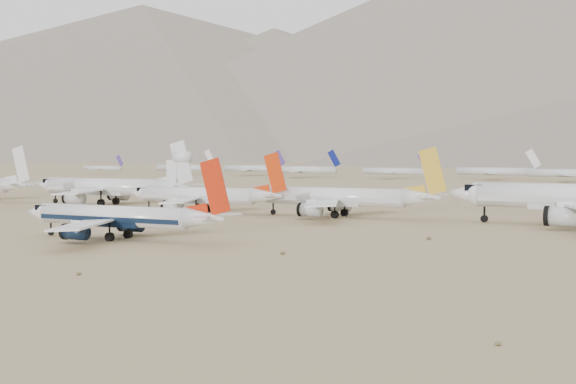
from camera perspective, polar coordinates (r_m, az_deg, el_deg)
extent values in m
plane|color=olive|center=(132.19, -10.18, -3.85)|extent=(7000.00, 7000.00, 0.00)
cylinder|color=white|center=(143.58, -12.34, -1.66)|extent=(30.62, 3.62, 3.62)
cube|color=#0D1B31|center=(143.61, -12.34, -1.84)|extent=(30.01, 3.67, 0.81)
sphere|color=white|center=(153.69, -16.77, -1.42)|extent=(3.62, 3.62, 3.62)
cube|color=black|center=(153.99, -16.92, -1.04)|extent=(2.53, 2.35, 0.90)
cone|color=white|center=(132.45, -5.98, -1.88)|extent=(7.65, 3.62, 3.62)
cube|color=white|center=(133.94, -14.46, -2.29)|extent=(11.83, 18.63, 0.57)
cube|color=white|center=(128.66, -6.27, -1.82)|extent=(4.86, 6.35, 0.22)
cylinder|color=#0D1B31|center=(139.18, -14.83, -2.78)|extent=(4.25, 2.61, 2.61)
cube|color=white|center=(150.68, -9.06, -1.66)|extent=(11.83, 18.63, 0.57)
cube|color=white|center=(134.59, -4.63, -1.60)|extent=(4.86, 6.35, 0.22)
cylinder|color=#0D1B31|center=(150.69, -11.02, -2.30)|extent=(4.25, 2.61, 2.61)
cube|color=red|center=(130.96, -5.21, 0.38)|extent=(5.80, 0.29, 9.56)
cylinder|color=black|center=(153.38, -16.50, -2.78)|extent=(1.09, 0.45, 1.09)
cylinder|color=black|center=(141.14, -12.57, -3.13)|extent=(1.52, 0.90, 1.52)
cylinder|color=black|center=(145.06, -11.30, -2.96)|extent=(1.52, 0.90, 1.52)
sphere|color=white|center=(178.84, 13.39, -0.15)|extent=(5.30, 5.30, 5.30)
cube|color=black|center=(178.96, 13.15, 0.32)|extent=(3.71, 3.44, 1.32)
cylinder|color=silver|center=(164.88, 19.08, -1.65)|extent=(6.07, 3.82, 3.82)
cylinder|color=black|center=(178.90, 13.79, -1.85)|extent=(1.59, 0.66, 1.59)
cylinder|color=white|center=(187.59, 3.30, -0.32)|extent=(34.38, 4.18, 4.18)
cube|color=silver|center=(187.62, 3.30, -0.48)|extent=(33.69, 4.24, 0.94)
sphere|color=white|center=(195.08, -1.34, -0.19)|extent=(4.18, 4.18, 4.18)
cube|color=black|center=(195.31, -1.50, 0.15)|extent=(2.92, 2.72, 1.04)
cone|color=white|center=(180.15, 9.50, -0.40)|extent=(8.59, 4.18, 4.18)
cube|color=white|center=(175.50, 2.51, -0.79)|extent=(13.28, 20.92, 0.65)
cube|color=white|center=(175.84, 9.64, -0.31)|extent=(5.46, 7.13, 0.25)
cylinder|color=silver|center=(180.81, 1.66, -1.28)|extent=(4.77, 3.01, 3.01)
cube|color=white|center=(197.79, 5.40, -0.37)|extent=(13.28, 20.92, 0.65)
cube|color=white|center=(183.43, 10.37, -0.18)|extent=(5.46, 7.13, 0.25)
cylinder|color=silver|center=(196.30, 3.77, -0.94)|extent=(4.77, 3.01, 3.01)
cube|color=gold|center=(179.21, 10.25, 1.48)|extent=(6.52, 0.33, 10.74)
cylinder|color=black|center=(194.86, -1.06, -1.43)|extent=(1.25, 0.52, 1.25)
cylinder|color=black|center=(184.61, 3.34, -1.60)|extent=(1.75, 1.04, 1.75)
cylinder|color=black|center=(189.97, 4.04, -1.47)|extent=(1.75, 1.04, 1.75)
cylinder|color=white|center=(200.81, -6.45, -0.21)|extent=(31.83, 3.89, 3.89)
cube|color=silver|center=(200.84, -6.45, -0.35)|extent=(31.20, 3.95, 0.88)
sphere|color=white|center=(209.95, -10.08, -0.10)|extent=(3.89, 3.89, 3.89)
cube|color=black|center=(210.25, -10.21, 0.19)|extent=(2.72, 2.53, 0.97)
cone|color=white|center=(190.72, -1.50, -0.28)|extent=(7.96, 3.89, 3.89)
cube|color=white|center=(190.18, -7.69, -0.61)|extent=(12.29, 19.37, 0.60)
cube|color=white|center=(186.72, -1.62, -0.20)|extent=(5.05, 6.61, 0.23)
cylinder|color=silver|center=(195.44, -8.15, -1.03)|extent=(4.42, 2.80, 2.80)
cube|color=white|center=(209.03, -4.20, -0.26)|extent=(12.29, 19.37, 0.60)
cube|color=white|center=(193.21, -0.58, -0.09)|extent=(5.05, 6.61, 0.23)
cylinder|color=silver|center=(208.52, -5.66, -0.76)|extent=(4.42, 2.80, 2.80)
cube|color=red|center=(189.44, -0.92, 1.37)|extent=(6.03, 0.31, 9.94)
cylinder|color=black|center=(209.62, -9.86, -1.17)|extent=(1.17, 0.49, 1.17)
cylinder|color=black|center=(198.05, -6.56, -1.32)|extent=(1.63, 0.97, 1.63)
cylinder|color=black|center=(202.60, -5.71, -1.22)|extent=(1.63, 0.97, 1.63)
cylinder|color=white|center=(233.37, -12.96, 0.38)|extent=(38.66, 4.63, 4.63)
cube|color=silver|center=(233.40, -12.96, 0.24)|extent=(37.89, 4.70, 1.04)
sphere|color=white|center=(246.18, -16.42, 0.47)|extent=(4.63, 4.63, 4.63)
cube|color=black|center=(246.61, -16.54, 0.77)|extent=(3.24, 3.01, 1.16)
cone|color=white|center=(218.84, -8.15, 0.35)|extent=(9.67, 4.63, 4.63)
cube|color=white|center=(221.16, -14.62, 0.01)|extent=(14.93, 23.53, 0.72)
cube|color=white|center=(214.10, -8.42, 0.45)|extent=(6.14, 8.02, 0.28)
cylinder|color=silver|center=(227.71, -14.90, -0.43)|extent=(5.37, 3.33, 3.33)
cube|color=white|center=(242.18, -10.36, 0.31)|extent=(14.93, 23.53, 0.72)
cube|color=white|center=(221.42, -7.09, 0.54)|extent=(6.14, 8.02, 0.28)
cylinder|color=silver|center=(242.24, -11.90, -0.20)|extent=(5.37, 3.33, 3.33)
cube|color=white|center=(217.11, -7.58, 2.10)|extent=(7.33, 0.37, 12.07)
cylinder|color=white|center=(216.94, -7.53, 2.49)|extent=(4.83, 3.00, 3.00)
cylinder|color=black|center=(245.63, -16.21, -0.61)|extent=(1.39, 0.58, 1.39)
cylinder|color=black|center=(230.09, -13.16, -0.74)|extent=(1.94, 1.16, 1.94)
cylinder|color=black|center=(235.08, -12.14, -0.65)|extent=(1.94, 1.16, 1.94)
cone|color=white|center=(250.37, -18.84, 0.47)|extent=(8.85, 4.35, 4.35)
cube|color=white|center=(246.27, -19.24, 0.55)|extent=(5.62, 7.35, 0.26)
cube|color=white|center=(272.86, -19.77, 0.42)|extent=(13.67, 21.54, 0.67)
cube|color=white|center=(252.01, -17.90, 0.63)|extent=(5.62, 7.35, 0.26)
cube|color=white|center=(248.44, -18.46, 1.88)|extent=(6.71, 0.35, 11.05)
cylinder|color=silver|center=(538.14, -13.05, 1.67)|extent=(30.08, 2.97, 2.97)
cube|color=#483286|center=(529.08, -11.88, 2.20)|extent=(5.99, 0.30, 7.54)
cube|color=silver|center=(532.20, -13.59, 1.60)|extent=(7.92, 13.85, 0.30)
cube|color=silver|center=(544.14, -12.53, 1.64)|extent=(7.92, 13.85, 0.30)
cylinder|color=silver|center=(513.62, -7.39, 1.72)|extent=(40.67, 4.02, 4.02)
cube|color=white|center=(503.00, -5.59, 2.48)|extent=(8.10, 0.40, 10.20)
cube|color=silver|center=(504.97, -8.06, 1.62)|extent=(10.71, 18.72, 0.40)
cube|color=silver|center=(522.37, -6.74, 1.68)|extent=(10.71, 18.72, 0.40)
cylinder|color=silver|center=(493.46, -2.51, 1.68)|extent=(39.38, 3.89, 3.89)
cube|color=#483286|center=(484.54, -0.60, 2.44)|extent=(7.84, 0.39, 9.88)
cube|color=silver|center=(484.61, -3.10, 1.59)|extent=(10.38, 18.13, 0.39)
cube|color=silver|center=(502.38, -1.94, 1.64)|extent=(10.38, 18.13, 0.39)
cylinder|color=silver|center=(457.97, 1.13, 1.59)|extent=(40.08, 3.96, 3.96)
cube|color=navy|center=(449.99, 3.29, 2.41)|extent=(7.98, 0.40, 10.05)
cube|color=silver|center=(448.66, 0.55, 1.48)|extent=(10.56, 18.45, 0.40)
cube|color=silver|center=(467.35, 1.68, 1.54)|extent=(10.56, 18.45, 0.40)
cylinder|color=silver|center=(441.19, 7.54, 1.48)|extent=(35.39, 3.50, 3.50)
cube|color=#483286|center=(435.86, 9.61, 2.22)|extent=(7.05, 0.35, 8.88)
cube|color=silver|center=(432.58, 7.14, 1.38)|extent=(9.32, 16.29, 0.35)
cube|color=silver|center=(449.86, 7.92, 1.44)|extent=(9.32, 16.29, 0.35)
cylinder|color=silver|center=(435.88, 14.54, 1.43)|extent=(40.97, 4.05, 4.05)
cube|color=white|center=(432.06, 17.05, 2.29)|extent=(8.16, 0.40, 10.28)
cube|color=silver|center=(425.55, 14.23, 1.31)|extent=(10.79, 18.86, 0.40)
cube|color=silver|center=(446.26, 14.83, 1.38)|extent=(10.79, 18.86, 0.40)
cylinder|color=silver|center=(415.86, 19.36, 1.27)|extent=(39.45, 3.90, 3.90)
cube|color=silver|center=(405.76, 19.17, 1.15)|extent=(10.39, 18.16, 0.39)
cube|color=silver|center=(426.00, 19.54, 1.23)|extent=(10.39, 18.16, 0.39)
cone|color=slate|center=(2295.51, -10.30, 7.81)|extent=(3024.00, 3024.00, 420.00)
cone|color=slate|center=(1887.38, -1.00, 7.08)|extent=(1800.00, 1800.00, 300.00)
cone|color=slate|center=(1847.40, 15.03, 9.72)|extent=(2444.00, 2444.00, 470.00)
cone|color=slate|center=(1435.06, -6.07, 4.25)|extent=(855.00, 855.00, 95.00)
ellipsoid|color=brown|center=(162.55, -15.69, -2.54)|extent=(0.98, 0.98, 0.54)
ellipsoid|color=brown|center=(104.18, -14.67, -5.63)|extent=(0.70, 0.70, 0.39)
ellipsoid|color=brown|center=(120.57, -0.39, -4.34)|extent=(0.84, 0.84, 0.46)
ellipsoid|color=brown|center=(142.53, 9.97, -3.24)|extent=(0.98, 0.98, 0.54)
ellipsoid|color=brown|center=(67.46, 14.71, -10.38)|extent=(0.56, 0.56, 0.31)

